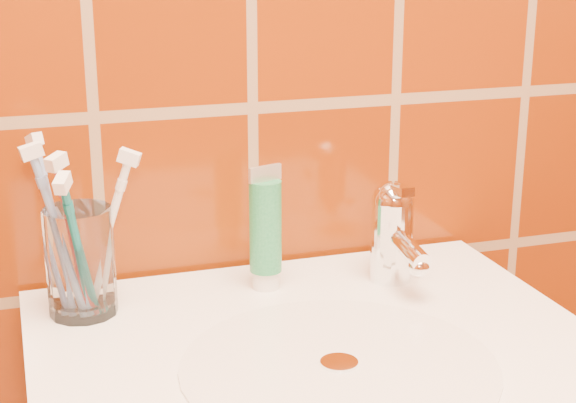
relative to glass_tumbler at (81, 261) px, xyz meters
name	(u,v)px	position (x,y,z in m)	size (l,w,h in m)	color
glass_tumbler	(81,261)	(0.00, 0.00, 0.00)	(0.07, 0.07, 0.12)	white
toothpaste_tube	(265,232)	(0.20, 0.01, 0.01)	(0.04, 0.04, 0.14)	white
faucet	(393,229)	(0.35, -0.02, 0.01)	(0.05, 0.11, 0.12)	white
toothbrush_0	(79,249)	(0.00, -0.03, 0.03)	(0.05, 0.08, 0.18)	#0C6165
toothbrush_1	(60,234)	(-0.02, -0.01, 0.04)	(0.07, 0.03, 0.20)	#7B9EDA
toothbrush_2	(55,225)	(-0.02, 0.03, 0.03)	(0.05, 0.09, 0.19)	#7593D1
toothbrush_3	(107,233)	(0.03, 0.00, 0.03)	(0.08, 0.04, 0.18)	white
toothbrush_4	(75,239)	(-0.01, -0.02, 0.03)	(0.05, 0.05, 0.19)	#AD2925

